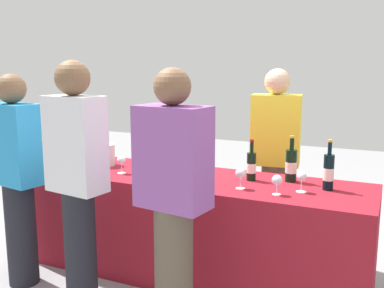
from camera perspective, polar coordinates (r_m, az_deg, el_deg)
The scene contains 17 objects.
ground_plane at distance 3.59m, azimuth 0.00°, elevation -16.34°, with size 12.00×12.00×0.00m, color gray.
tasting_table at distance 3.44m, azimuth 0.00°, elevation -10.54°, with size 2.62×0.74×0.78m, color maroon.
wine_bottle_0 at distance 3.94m, azimuth -12.87°, elevation -0.47°, with size 0.07×0.07×0.33m.
wine_bottle_1 at distance 3.53m, azimuth -1.64°, elevation -1.45°, with size 0.07×0.07×0.33m.
wine_bottle_2 at distance 3.23m, azimuth 7.67°, elevation -2.83°, with size 0.07×0.07×0.30m.
wine_bottle_3 at distance 3.24m, azimuth 12.67°, elevation -2.68°, with size 0.08×0.08×0.33m.
wine_bottle_4 at distance 3.09m, azimuth 17.22°, elevation -3.44°, with size 0.07×0.07×0.34m.
wine_glass_0 at distance 3.68m, azimuth -14.12°, elevation -1.61°, with size 0.06×0.06×0.13m.
wine_glass_1 at distance 3.45m, azimuth -9.12°, elevation -2.19°, with size 0.07×0.07×0.14m.
wine_glass_2 at distance 3.00m, azimuth 6.30°, elevation -3.88°, with size 0.07×0.07×0.14m.
wine_glass_3 at distance 2.90m, azimuth 10.92°, elevation -4.70°, with size 0.07×0.07×0.13m.
wine_glass_4 at distance 2.99m, azimuth 13.98°, elevation -4.25°, with size 0.07×0.07×0.14m.
ice_bucket at distance 3.75m, azimuth -11.29°, elevation -1.38°, with size 0.18×0.18×0.18m, color silver.
server_pouring at distance 3.77m, azimuth 10.67°, elevation -1.56°, with size 0.42×0.27×1.58m.
guest_0 at distance 3.41m, azimuth -21.65°, elevation -3.64°, with size 0.42×0.28×1.55m.
guest_1 at distance 2.91m, azimuth -14.60°, elevation -4.27°, with size 0.40×0.26×1.64m.
guest_2 at distance 2.58m, azimuth -2.44°, elevation -6.74°, with size 0.45×0.29×1.59m.
Camera 1 is at (1.35, -2.92, 1.60)m, focal length 41.31 mm.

